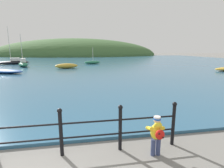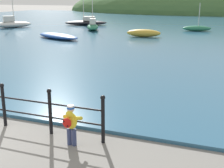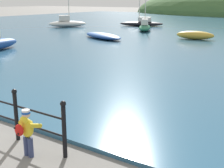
{
  "view_description": "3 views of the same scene",
  "coord_description": "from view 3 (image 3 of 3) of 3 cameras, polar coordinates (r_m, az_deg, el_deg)",
  "views": [
    {
      "loc": [
        1.42,
        -2.51,
        2.56
      ],
      "look_at": [
        2.51,
        3.69,
        1.3
      ],
      "focal_mm": 28.0,
      "sensor_mm": 36.0,
      "label": 1
    },
    {
      "loc": [
        6.45,
        -4.87,
        3.44
      ],
      "look_at": [
        3.01,
        4.14,
        0.7
      ],
      "focal_mm": 50.0,
      "sensor_mm": 36.0,
      "label": 2
    },
    {
      "loc": [
        7.81,
        -2.7,
        3.12
      ],
      "look_at": [
        3.0,
        4.34,
        0.78
      ],
      "focal_mm": 50.0,
      "sensor_mm": 36.0,
      "label": 3
    }
  ],
  "objects": [
    {
      "name": "boat_twin_mast",
      "position": [
        24.71,
        -1.7,
        8.8
      ],
      "size": [
        4.89,
        3.26,
        0.42
      ],
      "color": "#1E4793",
      "rests_on": "water"
    },
    {
      "name": "boat_blue_hull",
      "position": [
        36.31,
        5.44,
        11.04
      ],
      "size": [
        5.22,
        3.43,
        5.95
      ],
      "color": "black",
      "rests_on": "water"
    },
    {
      "name": "child_in_coat",
      "position": [
        6.52,
        -15.4,
        -7.9
      ],
      "size": [
        0.38,
        0.53,
        1.0
      ],
      "color": "navy",
      "rests_on": "ground"
    },
    {
      "name": "boat_white_sailboat",
      "position": [
        35.41,
        -8.22,
        10.97
      ],
      "size": [
        3.87,
        3.86,
        5.2
      ],
      "color": "silver",
      "rests_on": "water"
    },
    {
      "name": "boat_mid_harbor",
      "position": [
        25.02,
        14.95,
        8.63
      ],
      "size": [
        2.96,
        1.34,
        0.64
      ],
      "color": "gold",
      "rests_on": "water"
    },
    {
      "name": "boat_far_left",
      "position": [
        30.69,
        6.0,
        10.34
      ],
      "size": [
        2.45,
        3.68,
        4.5
      ],
      "color": "#287551",
      "rests_on": "water"
    }
  ]
}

